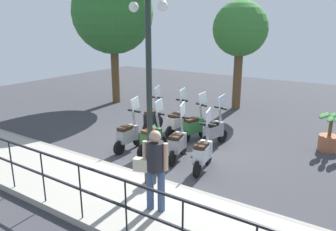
{
  "coord_description": "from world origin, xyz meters",
  "views": [
    {
      "loc": [
        -7.72,
        -4.75,
        3.59
      ],
      "look_at": [
        0.2,
        0.5,
        0.9
      ],
      "focal_mm": 35.0,
      "sensor_mm": 36.0,
      "label": 1
    }
  ],
  "objects_px": {
    "tree_large": "(113,13)",
    "scooter_near_1": "(178,143)",
    "scooter_far_3": "(153,118)",
    "pedestrian_with_bag": "(154,165)",
    "scooter_near_0": "(203,152)",
    "lamp_post_near": "(149,101)",
    "tree_distant": "(240,30)",
    "scooter_near_3": "(128,134)",
    "scooter_far_0": "(214,130)",
    "potted_palm": "(329,136)",
    "scooter_far_1": "(194,126)",
    "scooter_far_2": "(177,121)",
    "scooter_near_2": "(152,137)"
  },
  "relations": [
    {
      "from": "scooter_far_0",
      "to": "scooter_far_3",
      "type": "bearing_deg",
      "value": 99.48
    },
    {
      "from": "scooter_far_3",
      "to": "pedestrian_with_bag",
      "type": "bearing_deg",
      "value": -148.26
    },
    {
      "from": "scooter_far_0",
      "to": "scooter_far_2",
      "type": "bearing_deg",
      "value": 93.23
    },
    {
      "from": "lamp_post_near",
      "to": "potted_palm",
      "type": "distance_m",
      "value": 5.79
    },
    {
      "from": "tree_distant",
      "to": "scooter_far_1",
      "type": "distance_m",
      "value": 5.41
    },
    {
      "from": "pedestrian_with_bag",
      "to": "scooter_far_1",
      "type": "distance_m",
      "value": 4.39
    },
    {
      "from": "tree_distant",
      "to": "scooter_far_0",
      "type": "xyz_separation_m",
      "value": [
        -4.64,
        -1.19,
        -2.83
      ]
    },
    {
      "from": "tree_large",
      "to": "scooter_near_1",
      "type": "xyz_separation_m",
      "value": [
        -4.17,
        -6.0,
        -3.52
      ]
    },
    {
      "from": "lamp_post_near",
      "to": "scooter_far_3",
      "type": "distance_m",
      "value": 4.37
    },
    {
      "from": "scooter_far_3",
      "to": "potted_palm",
      "type": "bearing_deg",
      "value": -79.96
    },
    {
      "from": "tree_distant",
      "to": "potted_palm",
      "type": "xyz_separation_m",
      "value": [
        -3.13,
        -4.13,
        -2.87
      ]
    },
    {
      "from": "tree_distant",
      "to": "potted_palm",
      "type": "bearing_deg",
      "value": -127.13
    },
    {
      "from": "scooter_near_3",
      "to": "scooter_near_0",
      "type": "bearing_deg",
      "value": -88.73
    },
    {
      "from": "scooter_far_3",
      "to": "lamp_post_near",
      "type": "bearing_deg",
      "value": -149.38
    },
    {
      "from": "pedestrian_with_bag",
      "to": "scooter_far_0",
      "type": "bearing_deg",
      "value": -6.78
    },
    {
      "from": "scooter_near_0",
      "to": "scooter_near_3",
      "type": "height_order",
      "value": "same"
    },
    {
      "from": "scooter_near_0",
      "to": "scooter_far_3",
      "type": "relative_size",
      "value": 1.0
    },
    {
      "from": "potted_palm",
      "to": "scooter_far_3",
      "type": "height_order",
      "value": "scooter_far_3"
    },
    {
      "from": "scooter_far_0",
      "to": "lamp_post_near",
      "type": "bearing_deg",
      "value": -167.82
    },
    {
      "from": "tree_large",
      "to": "scooter_far_2",
      "type": "distance_m",
      "value": 6.49
    },
    {
      "from": "tree_large",
      "to": "tree_distant",
      "type": "height_order",
      "value": "tree_large"
    },
    {
      "from": "scooter_far_2",
      "to": "scooter_far_1",
      "type": "bearing_deg",
      "value": -101.27
    },
    {
      "from": "scooter_near_1",
      "to": "scooter_far_3",
      "type": "relative_size",
      "value": 1.0
    },
    {
      "from": "scooter_near_0",
      "to": "scooter_near_3",
      "type": "xyz_separation_m",
      "value": [
        0.01,
        2.44,
        0.0
      ]
    },
    {
      "from": "tree_large",
      "to": "scooter_near_2",
      "type": "height_order",
      "value": "tree_large"
    },
    {
      "from": "tree_large",
      "to": "tree_distant",
      "type": "relative_size",
      "value": 1.29
    },
    {
      "from": "scooter_near_1",
      "to": "lamp_post_near",
      "type": "bearing_deg",
      "value": -179.4
    },
    {
      "from": "scooter_far_2",
      "to": "scooter_far_3",
      "type": "bearing_deg",
      "value": 99.78
    },
    {
      "from": "tree_distant",
      "to": "scooter_near_0",
      "type": "distance_m",
      "value": 7.16
    },
    {
      "from": "potted_palm",
      "to": "scooter_near_3",
      "type": "distance_m",
      "value": 5.82
    },
    {
      "from": "pedestrian_with_bag",
      "to": "tree_large",
      "type": "distance_m",
      "value": 10.17
    },
    {
      "from": "scooter_far_1",
      "to": "scooter_far_3",
      "type": "relative_size",
      "value": 1.0
    },
    {
      "from": "tree_large",
      "to": "scooter_near_3",
      "type": "relative_size",
      "value": 3.77
    },
    {
      "from": "pedestrian_with_bag",
      "to": "potted_palm",
      "type": "height_order",
      "value": "pedestrian_with_bag"
    },
    {
      "from": "tree_large",
      "to": "potted_palm",
      "type": "xyz_separation_m",
      "value": [
        -1.15,
        -9.29,
        -3.55
      ]
    },
    {
      "from": "scooter_near_1",
      "to": "potted_palm",
      "type": "bearing_deg",
      "value": -58.31
    },
    {
      "from": "scooter_near_0",
      "to": "scooter_far_2",
      "type": "height_order",
      "value": "same"
    },
    {
      "from": "lamp_post_near",
      "to": "scooter_far_0",
      "type": "bearing_deg",
      "value": -0.01
    },
    {
      "from": "scooter_near_3",
      "to": "potted_palm",
      "type": "bearing_deg",
      "value": -54.92
    },
    {
      "from": "tree_large",
      "to": "scooter_near_1",
      "type": "relative_size",
      "value": 3.77
    },
    {
      "from": "lamp_post_near",
      "to": "tree_distant",
      "type": "relative_size",
      "value": 0.95
    },
    {
      "from": "lamp_post_near",
      "to": "tree_distant",
      "type": "distance_m",
      "value": 8.05
    },
    {
      "from": "scooter_far_3",
      "to": "scooter_near_3",
      "type": "bearing_deg",
      "value": -170.81
    },
    {
      "from": "scooter_near_1",
      "to": "scooter_far_0",
      "type": "bearing_deg",
      "value": -23.74
    },
    {
      "from": "scooter_near_1",
      "to": "scooter_far_0",
      "type": "xyz_separation_m",
      "value": [
        1.51,
        -0.35,
        0.0
      ]
    },
    {
      "from": "potted_palm",
      "to": "scooter_near_3",
      "type": "bearing_deg",
      "value": 123.46
    },
    {
      "from": "potted_palm",
      "to": "scooter_near_2",
      "type": "bearing_deg",
      "value": 126.4
    },
    {
      "from": "pedestrian_with_bag",
      "to": "scooter_near_1",
      "type": "bearing_deg",
      "value": 5.84
    },
    {
      "from": "scooter_near_0",
      "to": "scooter_far_2",
      "type": "relative_size",
      "value": 1.0
    },
    {
      "from": "pedestrian_with_bag",
      "to": "lamp_post_near",
      "type": "bearing_deg",
      "value": 23.73
    }
  ]
}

